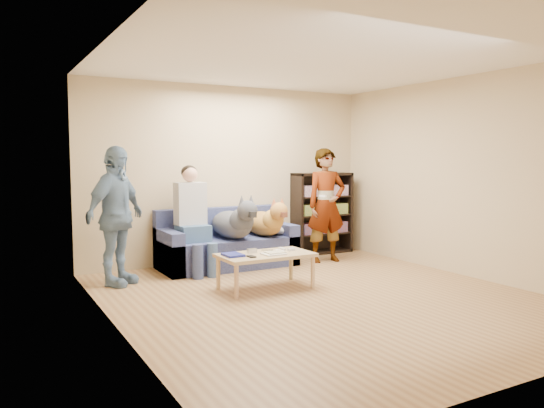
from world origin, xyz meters
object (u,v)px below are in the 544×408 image
person_standing_right (326,205)px  notebook_blue (233,255)px  dog_gray (235,223)px  camera_silver (252,251)px  person_seated (193,215)px  person_standing_left (116,216)px  sofa (226,247)px  dog_tan (266,222)px  bookshelf (322,211)px  coffee_table (266,257)px

person_standing_right → notebook_blue: size_ratio=6.47×
person_standing_right → dog_gray: (-1.43, 0.15, -0.19)m
notebook_blue → camera_silver: size_ratio=2.36×
person_seated → dog_gray: 0.59m
person_standing_left → sofa: 1.75m
sofa → person_seated: person_seated is taller
sofa → dog_gray: (0.02, -0.24, 0.37)m
person_standing_right → camera_silver: size_ratio=15.30×
sofa → dog_gray: dog_gray is taller
person_standing_left → person_seated: (1.08, 0.25, -0.07)m
person_standing_left → person_seated: 1.11m
person_standing_right → person_standing_left: (-3.07, 0.02, 0.00)m
dog_tan → sofa: bearing=158.3°
person_standing_right → sofa: (-1.45, 0.39, -0.56)m
camera_silver → dog_tan: size_ratio=0.09×
person_seated → bookshelf: bearing=8.8°
sofa → person_standing_left: bearing=-167.0°
coffee_table → person_standing_left: bearing=145.1°
person_standing_right → coffee_table: bearing=-140.3°
notebook_blue → dog_gray: bearing=64.0°
dog_tan → person_standing_left: bearing=-175.8°
person_standing_right → dog_gray: 1.45m
person_standing_left → camera_silver: person_standing_left is taller
person_standing_right → notebook_blue: (-1.98, -0.97, -0.41)m
sofa → dog_gray: size_ratio=1.50×
camera_silver → coffee_table: camera_silver is taller
person_standing_left → camera_silver: bearing=-74.1°
person_standing_right → person_standing_left: size_ratio=1.00×
person_standing_right → person_seated: bearing=179.1°
camera_silver → person_seated: person_seated is taller
coffee_table → sofa: bearing=85.0°
notebook_blue → camera_silver: bearing=14.0°
person_standing_right → dog_tan: size_ratio=1.45×
person_standing_left → person_standing_right: bearing=-40.6°
sofa → coffee_table: 1.42m
person_standing_right → person_standing_left: person_standing_left is taller
person_standing_left → dog_gray: person_standing_left is taller
person_standing_right → dog_tan: person_standing_right is taller
person_seated → coffee_table: 1.41m
person_standing_right → sofa: size_ratio=0.89×
sofa → dog_gray: 0.45m
camera_silver → coffee_table: bearing=-45.0°
camera_silver → dog_gray: 1.10m
coffee_table → bookshelf: (1.92, 1.65, 0.31)m
person_standing_left → notebook_blue: 1.53m
sofa → dog_tan: size_ratio=1.64×
coffee_table → bookshelf: bookshelf is taller
coffee_table → bookshelf: 2.55m
person_standing_right → dog_tan: (-0.92, 0.18, -0.21)m
person_standing_right → person_seated: person_standing_right is taller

